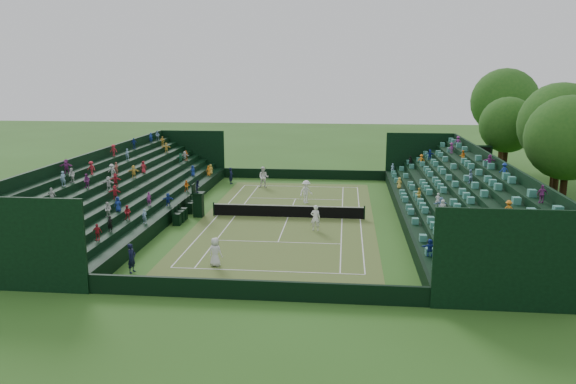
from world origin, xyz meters
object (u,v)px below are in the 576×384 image
at_px(tennis_net, 288,211).
at_px(player_far_west, 264,177).
at_px(player_near_west, 215,252).
at_px(player_near_east, 315,218).
at_px(umpire_chair, 198,201).
at_px(player_far_east, 306,192).

bearing_deg(tennis_net, player_far_west, 107.58).
xyz_separation_m(player_near_west, player_near_east, (5.29, 7.89, 0.08)).
height_order(tennis_net, umpire_chair, umpire_chair).
bearing_deg(umpire_chair, player_far_west, 73.53).
distance_m(player_near_east, player_far_east, 8.52).
bearing_deg(player_far_east, player_far_west, 86.61).
bearing_deg(player_near_west, tennis_net, -87.29).
distance_m(player_near_west, player_far_west, 22.35).
bearing_deg(player_far_east, tennis_net, -141.90).
bearing_deg(player_far_east, umpire_chair, 174.10).
bearing_deg(player_far_east, player_near_west, -144.17).
relative_size(umpire_chair, player_near_east, 1.53).
bearing_deg(umpire_chair, player_near_east, -18.29).
xyz_separation_m(umpire_chair, player_near_west, (3.86, -10.92, -0.37)).
bearing_deg(umpire_chair, tennis_net, 3.39).
xyz_separation_m(tennis_net, player_far_west, (-3.49, 11.03, 0.49)).
bearing_deg(player_far_east, player_near_east, -121.83).
relative_size(umpire_chair, player_far_east, 1.46).
bearing_deg(player_near_east, player_far_east, -82.63).
height_order(player_near_east, player_far_east, player_far_east).
distance_m(umpire_chair, player_far_west, 11.92).
bearing_deg(player_near_west, umpire_chair, -52.92).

